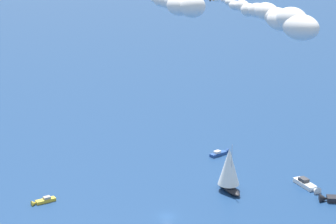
# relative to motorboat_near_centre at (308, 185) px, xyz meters

# --- Properties ---
(ground_plane) EXTENTS (2000.00, 2000.00, 0.00)m
(ground_plane) POSITION_rel_motorboat_near_centre_xyz_m (-31.56, 27.95, -0.74)
(ground_plane) COLOR navy
(motorboat_near_centre) EXTENTS (7.91, 8.85, 2.75)m
(motorboat_near_centre) POSITION_rel_motorboat_near_centre_xyz_m (0.00, 0.00, 0.00)
(motorboat_near_centre) COLOR white
(motorboat_near_centre) RESTS_ON ground_plane
(motorboat_far_stbd) EXTENTS (6.26, 4.89, 1.86)m
(motorboat_far_stbd) POSITION_rel_motorboat_near_centre_xyz_m (-38.23, 60.57, -0.24)
(motorboat_far_stbd) COLOR gold
(motorboat_far_stbd) RESTS_ON ground_plane
(motorboat_inshore) EXTENTS (7.19, 4.83, 2.07)m
(motorboat_inshore) POSITION_rel_motorboat_near_centre_xyz_m (13.08, 30.22, -0.18)
(motorboat_inshore) COLOR #23478C
(motorboat_inshore) RESTS_ON ground_plane
(sailboat_trailing) EXTENTS (9.29, 9.86, 13.67)m
(sailboat_trailing) POSITION_rel_motorboat_near_centre_xyz_m (-10.51, 19.25, 5.50)
(sailboat_trailing) COLOR black
(sailboat_trailing) RESTS_ON ground_plane
(smoke_trail_lead) EXTENTS (22.36, 24.62, 4.35)m
(smoke_trail_lead) POSITION_rel_motorboat_near_centre_xyz_m (-55.00, 15.55, 55.76)
(smoke_trail_lead) COLOR silver
(smoke_trail_wingman) EXTENTS (28.67, 29.73, 5.81)m
(smoke_trail_wingman) POSITION_rel_motorboat_near_centre_xyz_m (-48.29, -2.07, 53.16)
(smoke_trail_wingman) COLOR silver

